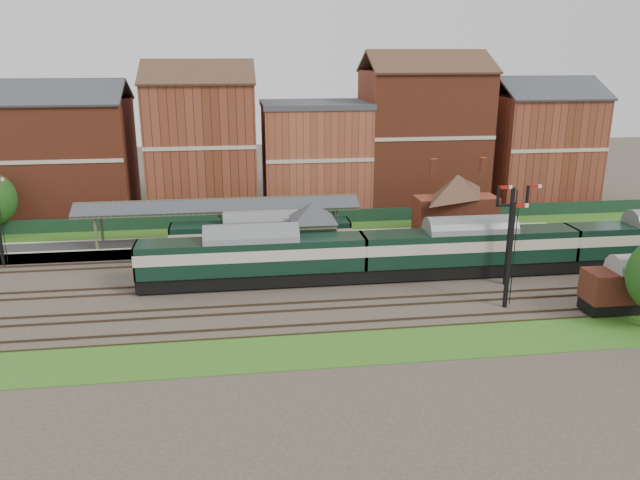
{
  "coord_description": "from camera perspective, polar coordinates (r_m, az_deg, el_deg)",
  "views": [
    {
      "loc": [
        -9.4,
        -47.46,
        18.14
      ],
      "look_at": [
        -2.57,
        2.0,
        3.0
      ],
      "focal_mm": 35.0,
      "sensor_mm": 36.0,
      "label": 1
    }
  ],
  "objects": [
    {
      "name": "canopy",
      "position": [
        58.81,
        -9.23,
        3.32
      ],
      "size": [
        26.0,
        3.89,
        4.08
      ],
      "color": "#474E31",
      "rests_on": "platform"
    },
    {
      "name": "goods_van_b",
      "position": [
        49.86,
        25.94,
        -3.9
      ],
      "size": [
        5.51,
        2.39,
        3.34
      ],
      "color": "black",
      "rests_on": "ground"
    },
    {
      "name": "dmu_train",
      "position": [
        53.53,
        13.46,
        -0.67
      ],
      "size": [
        54.23,
        2.85,
        4.17
      ],
      "color": "black",
      "rests_on": "ground"
    },
    {
      "name": "platform",
      "position": [
        60.03,
        -3.31,
        -0.25
      ],
      "size": [
        55.0,
        3.4,
        1.0
      ],
      "primitive_type": "cube",
      "color": "#2D2D2D",
      "rests_on": "ground"
    },
    {
      "name": "semaphore_bracket",
      "position": [
        51.61,
        17.0,
        0.94
      ],
      "size": [
        3.6,
        0.25,
        8.18
      ],
      "color": "black",
      "rests_on": "ground"
    },
    {
      "name": "ground",
      "position": [
        51.67,
        3.13,
        -3.71
      ],
      "size": [
        160.0,
        160.0,
        0.0
      ],
      "primitive_type": "plane",
      "color": "#473D33",
      "rests_on": "ground"
    },
    {
      "name": "grass_front",
      "position": [
        40.91,
        6.34,
        -9.52
      ],
      "size": [
        90.0,
        5.0,
        0.06
      ],
      "primitive_type": "cube",
      "color": "#2D6619",
      "rests_on": "ground"
    },
    {
      "name": "semaphore_siding",
      "position": [
        47.01,
        16.95,
        -1.2
      ],
      "size": [
        1.23,
        0.25,
        8.0
      ],
      "color": "black",
      "rests_on": "ground"
    },
    {
      "name": "station_building",
      "position": [
        62.7,
        12.33,
        3.4
      ],
      "size": [
        8.1,
        8.1,
        5.9
      ],
      "color": "brown",
      "rests_on": "platform"
    },
    {
      "name": "town_backdrop",
      "position": [
        73.89,
        -0.61,
        8.2
      ],
      "size": [
        69.0,
        10.0,
        16.0
      ],
      "color": "brown",
      "rests_on": "ground"
    },
    {
      "name": "platform_railcar",
      "position": [
        56.31,
        -5.4,
        0.33
      ],
      "size": [
        16.06,
        2.54,
        3.7
      ],
      "color": "black",
      "rests_on": "ground"
    },
    {
      "name": "signal_box",
      "position": [
        53.25,
        -0.65,
        0.57
      ],
      "size": [
        5.4,
        5.4,
        6.0
      ],
      "color": "#5A6749",
      "rests_on": "ground"
    },
    {
      "name": "brick_hut",
      "position": [
        55.37,
        7.6,
        -1.1
      ],
      "size": [
        3.2,
        2.64,
        2.94
      ],
      "color": "brown",
      "rests_on": "ground"
    },
    {
      "name": "grass_back",
      "position": [
        66.66,
        0.54,
        1.1
      ],
      "size": [
        90.0,
        4.5,
        0.06
      ],
      "primitive_type": "cube",
      "color": "#2D6619",
      "rests_on": "ground"
    },
    {
      "name": "fence",
      "position": [
        68.38,
        0.3,
        2.14
      ],
      "size": [
        90.0,
        0.12,
        1.5
      ],
      "primitive_type": "cube",
      "color": "#193823",
      "rests_on": "ground"
    }
  ]
}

